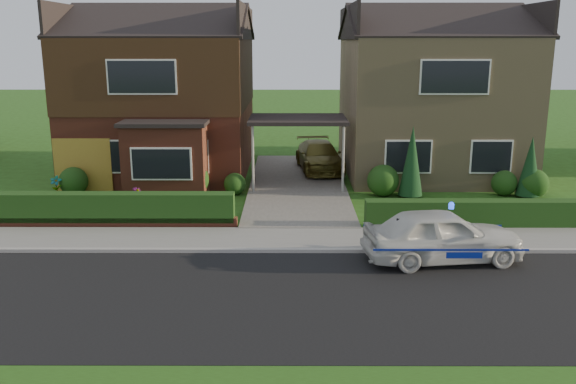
{
  "coord_description": "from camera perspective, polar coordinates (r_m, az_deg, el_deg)",
  "views": [
    {
      "loc": [
        -0.3,
        -12.91,
        5.74
      ],
      "look_at": [
        -0.36,
        3.5,
        1.63
      ],
      "focal_mm": 38.0,
      "sensor_mm": 36.0,
      "label": 1
    }
  ],
  "objects": [
    {
      "name": "potted_plant_b",
      "position": [
        19.94,
        -9.25,
        -1.83
      ],
      "size": [
        0.48,
        0.46,
        0.69
      ],
      "primitive_type": "imported",
      "rotation": [
        0.0,
        0.0,
        0.58
      ],
      "color": "gray",
      "rests_on": "ground"
    },
    {
      "name": "hedge_left",
      "position": [
        20.01,
        -15.79,
        -3.16
      ],
      "size": [
        7.5,
        0.55,
        0.9
      ],
      "primitive_type": "cube",
      "color": "#153812",
      "rests_on": "ground"
    },
    {
      "name": "driveway_car",
      "position": [
        26.95,
        2.96,
        3.36
      ],
      "size": [
        2.24,
        4.48,
        1.25
      ],
      "primitive_type": "imported",
      "rotation": [
        0.0,
        0.0,
        0.12
      ],
      "color": "brown",
      "rests_on": "driveway"
    },
    {
      "name": "conifer_b",
      "position": [
        24.29,
        21.7,
        2.04
      ],
      "size": [
        0.9,
        0.9,
        2.2
      ],
      "primitive_type": "cone",
      "color": "black",
      "rests_on": "ground"
    },
    {
      "name": "house_right",
      "position": [
        27.67,
        13.11,
        9.4
      ],
      "size": [
        7.5,
        8.06,
        7.25
      ],
      "color": "#9B855F",
      "rests_on": "ground"
    },
    {
      "name": "police_car",
      "position": [
        16.62,
        14.25,
        -4.0
      ],
      "size": [
        3.84,
        4.36,
        1.59
      ],
      "rotation": [
        0.0,
        0.0,
        1.7
      ],
      "color": "silver",
      "rests_on": "ground"
    },
    {
      "name": "shrub_right_mid",
      "position": [
        24.41,
        19.57,
        0.79
      ],
      "size": [
        0.96,
        0.96,
        0.96
      ],
      "primitive_type": "sphere",
      "color": "#153812",
      "rests_on": "ground"
    },
    {
      "name": "shrub_right_far",
      "position": [
        24.47,
        22.02,
        0.75
      ],
      "size": [
        1.08,
        1.08,
        1.08
      ],
      "primitive_type": "sphere",
      "color": "#153812",
      "rests_on": "ground"
    },
    {
      "name": "ground",
      "position": [
        14.14,
        1.42,
        -9.9
      ],
      "size": [
        120.0,
        120.0,
        0.0
      ],
      "primitive_type": "plane",
      "color": "#244813",
      "rests_on": "ground"
    },
    {
      "name": "garage_door",
      "position": [
        24.67,
        -18.62,
        2.36
      ],
      "size": [
        2.2,
        0.1,
        2.1
      ],
      "primitive_type": "cube",
      "color": "brown",
      "rests_on": "ground"
    },
    {
      "name": "driveway",
      "position": [
        24.58,
        0.89,
        0.7
      ],
      "size": [
        3.8,
        12.0,
        0.12
      ],
      "primitive_type": "cube",
      "color": "#666059",
      "rests_on": "ground"
    },
    {
      "name": "shrub_left_near",
      "position": [
        23.23,
        -5.0,
        0.77
      ],
      "size": [
        0.84,
        0.84,
        0.84
      ],
      "primitive_type": "sphere",
      "color": "#153812",
      "rests_on": "ground"
    },
    {
      "name": "kerb",
      "position": [
        16.95,
        1.21,
        -5.52
      ],
      "size": [
        60.0,
        0.16,
        0.12
      ],
      "primitive_type": "cube",
      "color": "#9E9993",
      "rests_on": "ground"
    },
    {
      "name": "road",
      "position": [
        14.14,
        1.42,
        -9.9
      ],
      "size": [
        60.0,
        6.0,
        0.02
      ],
      "primitive_type": "cube",
      "color": "black",
      "rests_on": "ground"
    },
    {
      "name": "sidewalk",
      "position": [
        17.94,
        1.15,
        -4.43
      ],
      "size": [
        60.0,
        2.0,
        0.1
      ],
      "primitive_type": "cube",
      "color": "slate",
      "rests_on": "ground"
    },
    {
      "name": "shrub_left_far",
      "position": [
        24.43,
        -19.43,
        0.96
      ],
      "size": [
        1.08,
        1.08,
        1.08
      ],
      "primitive_type": "sphere",
      "color": "#153812",
      "rests_on": "ground"
    },
    {
      "name": "potted_plant_c",
      "position": [
        22.11,
        -13.94,
        -0.51
      ],
      "size": [
        0.52,
        0.52,
        0.67
      ],
      "primitive_type": "imported",
      "rotation": [
        0.0,
        0.0,
        0.98
      ],
      "color": "gray",
      "rests_on": "ground"
    },
    {
      "name": "hedge_right",
      "position": [
        20.09,
        17.89,
        -3.24
      ],
      "size": [
        7.5,
        0.55,
        0.8
      ],
      "primitive_type": "cube",
      "color": "#153812",
      "rests_on": "ground"
    },
    {
      "name": "carport_link",
      "position": [
        24.07,
        0.91,
        6.7
      ],
      "size": [
        3.8,
        3.0,
        2.77
      ],
      "color": "black",
      "rests_on": "ground"
    },
    {
      "name": "conifer_a",
      "position": [
        23.0,
        11.49,
        2.65
      ],
      "size": [
        0.9,
        0.9,
        2.6
      ],
      "primitive_type": "cone",
      "color": "black",
      "rests_on": "ground"
    },
    {
      "name": "dwarf_wall",
      "position": [
        19.82,
        -15.94,
        -2.79
      ],
      "size": [
        7.7,
        0.25,
        0.36
      ],
      "primitive_type": "cube",
      "color": "brown",
      "rests_on": "ground"
    },
    {
      "name": "shrub_right_near",
      "position": [
        23.17,
        8.88,
        1.07
      ],
      "size": [
        1.2,
        1.2,
        1.2
      ],
      "primitive_type": "sphere",
      "color": "#153812",
      "rests_on": "ground"
    },
    {
      "name": "shrub_left_mid",
      "position": [
        23.09,
        -9.03,
        1.17
      ],
      "size": [
        1.32,
        1.32,
        1.32
      ],
      "primitive_type": "sphere",
      "color": "#153812",
      "rests_on": "ground"
    },
    {
      "name": "potted_plant_a",
      "position": [
        24.16,
        -20.84,
        0.4
      ],
      "size": [
        0.45,
        0.31,
        0.84
      ],
      "primitive_type": "imported",
      "rotation": [
        0.0,
        0.0,
        0.03
      ],
      "color": "gray",
      "rests_on": "ground"
    },
    {
      "name": "house_left",
      "position": [
        27.44,
        -11.5,
        9.75
      ],
      "size": [
        7.5,
        9.53,
        7.25
      ],
      "color": "brown",
      "rests_on": "ground"
    }
  ]
}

